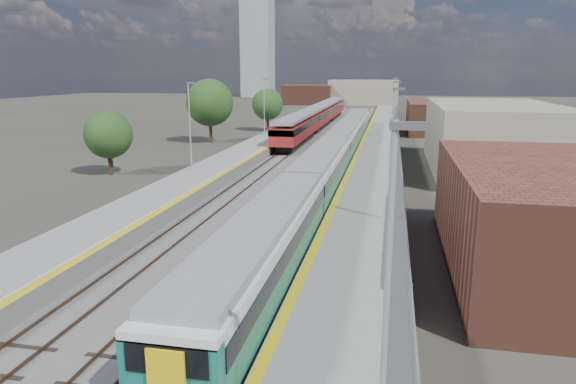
% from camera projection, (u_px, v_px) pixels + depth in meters
% --- Properties ---
extents(ground, '(320.00, 320.00, 0.00)m').
position_uv_depth(ground, '(331.00, 157.00, 57.78)').
color(ground, '#47443A').
rests_on(ground, ground).
extents(ballast_bed, '(10.50, 155.00, 0.06)m').
position_uv_depth(ballast_bed, '(315.00, 153.00, 60.60)').
color(ballast_bed, '#565451').
rests_on(ballast_bed, ground).
extents(tracks, '(8.96, 160.00, 0.17)m').
position_uv_depth(tracks, '(321.00, 150.00, 62.06)').
color(tracks, '#4C3323').
rests_on(tracks, ground).
extents(platform_right, '(4.70, 155.00, 8.52)m').
position_uv_depth(platform_right, '(379.00, 150.00, 59.02)').
color(platform_right, slate).
rests_on(platform_right, ground).
extents(platform_left, '(4.30, 155.00, 8.52)m').
position_uv_depth(platform_left, '(259.00, 147.00, 61.78)').
color(platform_left, slate).
rests_on(platform_left, ground).
extents(buildings, '(72.00, 185.50, 40.00)m').
position_uv_depth(buildings, '(304.00, 67.00, 143.39)').
color(buildings, brown).
rests_on(buildings, ground).
extents(green_train, '(2.68, 74.77, 2.95)m').
position_uv_depth(green_train, '(336.00, 151.00, 48.07)').
color(green_train, black).
rests_on(green_train, ground).
extents(red_train, '(2.95, 59.86, 3.73)m').
position_uv_depth(red_train, '(319.00, 116.00, 85.67)').
color(red_train, black).
rests_on(red_train, ground).
extents(tree_a, '(4.36, 4.36, 5.91)m').
position_uv_depth(tree_a, '(108.00, 135.00, 46.89)').
color(tree_a, '#382619').
rests_on(tree_a, ground).
extents(tree_b, '(6.27, 6.27, 8.49)m').
position_uv_depth(tree_b, '(210.00, 103.00, 68.13)').
color(tree_b, '#382619').
rests_on(tree_b, ground).
extents(tree_c, '(4.99, 4.99, 6.76)m').
position_uv_depth(tree_c, '(267.00, 104.00, 82.15)').
color(tree_c, '#382619').
rests_on(tree_c, ground).
extents(tree_d, '(4.56, 4.56, 6.18)m').
position_uv_depth(tree_d, '(528.00, 118.00, 61.84)').
color(tree_d, '#382619').
rests_on(tree_d, ground).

